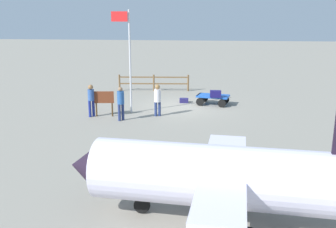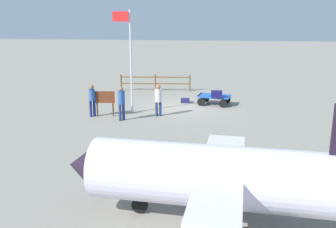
{
  "view_description": "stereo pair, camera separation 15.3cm",
  "coord_description": "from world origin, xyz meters",
  "px_view_note": "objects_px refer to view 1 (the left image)",
  "views": [
    {
      "loc": [
        -1.7,
        21.19,
        5.13
      ],
      "look_at": [
        0.04,
        6.0,
        1.13
      ],
      "focal_mm": 40.33,
      "sensor_mm": 36.0,
      "label": 1
    },
    {
      "loc": [
        -1.85,
        21.18,
        5.13
      ],
      "look_at": [
        0.04,
        6.0,
        1.13
      ],
      "focal_mm": 40.33,
      "sensor_mm": 36.0,
      "label": 2
    }
  ],
  "objects_px": {
    "luggage_cart": "(213,98)",
    "signboard": "(104,100)",
    "flagpole": "(128,53)",
    "suitcase_tan": "(216,94)",
    "worker_trailing": "(91,98)",
    "suitcase_olive": "(216,94)",
    "worker_lead": "(158,98)",
    "airplane_near": "(211,175)",
    "suitcase_dark": "(184,100)",
    "worker_supervisor": "(121,101)"
  },
  "relations": [
    {
      "from": "luggage_cart",
      "to": "suitcase_olive",
      "type": "bearing_deg",
      "value": 105.74
    },
    {
      "from": "suitcase_dark",
      "to": "flagpole",
      "type": "height_order",
      "value": "flagpole"
    },
    {
      "from": "worker_trailing",
      "to": "worker_supervisor",
      "type": "relative_size",
      "value": 0.99
    },
    {
      "from": "suitcase_tan",
      "to": "worker_trailing",
      "type": "distance_m",
      "value": 7.2
    },
    {
      "from": "airplane_near",
      "to": "suitcase_olive",
      "type": "bearing_deg",
      "value": -90.96
    },
    {
      "from": "suitcase_olive",
      "to": "worker_lead",
      "type": "xyz_separation_m",
      "value": [
        3.03,
        2.44,
        0.23
      ]
    },
    {
      "from": "luggage_cart",
      "to": "signboard",
      "type": "height_order",
      "value": "signboard"
    },
    {
      "from": "airplane_near",
      "to": "signboard",
      "type": "bearing_deg",
      "value": -60.35
    },
    {
      "from": "worker_supervisor",
      "to": "suitcase_olive",
      "type": "bearing_deg",
      "value": -143.37
    },
    {
      "from": "flagpole",
      "to": "airplane_near",
      "type": "bearing_deg",
      "value": 112.51
    },
    {
      "from": "suitcase_dark",
      "to": "signboard",
      "type": "xyz_separation_m",
      "value": [
        3.91,
        3.7,
        0.77
      ]
    },
    {
      "from": "worker_supervisor",
      "to": "signboard",
      "type": "relative_size",
      "value": 1.29
    },
    {
      "from": "suitcase_tan",
      "to": "flagpole",
      "type": "xyz_separation_m",
      "value": [
        4.7,
        2.08,
        2.49
      ]
    },
    {
      "from": "luggage_cart",
      "to": "suitcase_tan",
      "type": "bearing_deg",
      "value": 117.98
    },
    {
      "from": "worker_trailing",
      "to": "worker_supervisor",
      "type": "xyz_separation_m",
      "value": [
        -1.7,
        0.55,
        0.01
      ]
    },
    {
      "from": "suitcase_olive",
      "to": "airplane_near",
      "type": "xyz_separation_m",
      "value": [
        0.21,
        12.62,
        0.49
      ]
    },
    {
      "from": "suitcase_olive",
      "to": "signboard",
      "type": "xyz_separation_m",
      "value": [
        5.79,
        2.83,
        0.14
      ]
    },
    {
      "from": "signboard",
      "to": "airplane_near",
      "type": "bearing_deg",
      "value": 119.65
    },
    {
      "from": "worker_lead",
      "to": "airplane_near",
      "type": "xyz_separation_m",
      "value": [
        -2.81,
        10.19,
        0.25
      ]
    },
    {
      "from": "luggage_cart",
      "to": "worker_lead",
      "type": "distance_m",
      "value": 4.19
    },
    {
      "from": "worker_trailing",
      "to": "airplane_near",
      "type": "xyz_separation_m",
      "value": [
        -6.21,
        9.65,
        0.24
      ]
    },
    {
      "from": "suitcase_dark",
      "to": "suitcase_olive",
      "type": "bearing_deg",
      "value": 155.13
    },
    {
      "from": "suitcase_dark",
      "to": "flagpole",
      "type": "xyz_separation_m",
      "value": [
        2.77,
        2.77,
        3.07
      ]
    },
    {
      "from": "worker_trailing",
      "to": "luggage_cart",
      "type": "bearing_deg",
      "value": -150.64
    },
    {
      "from": "worker_trailing",
      "to": "signboard",
      "type": "bearing_deg",
      "value": -167.76
    },
    {
      "from": "suitcase_dark",
      "to": "airplane_near",
      "type": "xyz_separation_m",
      "value": [
        -1.67,
        13.49,
        1.11
      ]
    },
    {
      "from": "suitcase_olive",
      "to": "worker_trailing",
      "type": "height_order",
      "value": "worker_trailing"
    },
    {
      "from": "worker_trailing",
      "to": "flagpole",
      "type": "bearing_deg",
      "value": -148.9
    },
    {
      "from": "worker_supervisor",
      "to": "worker_trailing",
      "type": "bearing_deg",
      "value": -17.82
    },
    {
      "from": "worker_supervisor",
      "to": "suitcase_tan",
      "type": "bearing_deg",
      "value": -142.25
    },
    {
      "from": "luggage_cart",
      "to": "suitcase_dark",
      "type": "bearing_deg",
      "value": -10.36
    },
    {
      "from": "suitcase_olive",
      "to": "flagpole",
      "type": "distance_m",
      "value": 5.59
    },
    {
      "from": "luggage_cart",
      "to": "worker_trailing",
      "type": "height_order",
      "value": "worker_trailing"
    },
    {
      "from": "worker_lead",
      "to": "flagpole",
      "type": "relative_size",
      "value": 0.31
    },
    {
      "from": "worker_trailing",
      "to": "worker_lead",
      "type": "bearing_deg",
      "value": -171.1
    },
    {
      "from": "suitcase_tan",
      "to": "suitcase_dark",
      "type": "xyz_separation_m",
      "value": [
        1.92,
        -0.69,
        -0.58
      ]
    },
    {
      "from": "flagpole",
      "to": "signboard",
      "type": "relative_size",
      "value": 4.09
    },
    {
      "from": "worker_trailing",
      "to": "worker_supervisor",
      "type": "bearing_deg",
      "value": 162.18
    },
    {
      "from": "suitcase_dark",
      "to": "signboard",
      "type": "height_order",
      "value": "signboard"
    },
    {
      "from": "luggage_cart",
      "to": "flagpole",
      "type": "xyz_separation_m",
      "value": [
        4.5,
        2.46,
        2.78
      ]
    },
    {
      "from": "suitcase_dark",
      "to": "worker_supervisor",
      "type": "bearing_deg",
      "value": 57.01
    },
    {
      "from": "luggage_cart",
      "to": "signboard",
      "type": "distance_m",
      "value": 6.59
    },
    {
      "from": "suitcase_olive",
      "to": "worker_lead",
      "type": "relative_size",
      "value": 0.38
    },
    {
      "from": "suitcase_olive",
      "to": "signboard",
      "type": "height_order",
      "value": "signboard"
    },
    {
      "from": "suitcase_dark",
      "to": "worker_lead",
      "type": "relative_size",
      "value": 0.33
    },
    {
      "from": "worker_trailing",
      "to": "flagpole",
      "type": "distance_m",
      "value": 3.02
    },
    {
      "from": "luggage_cart",
      "to": "flagpole",
      "type": "height_order",
      "value": "flagpole"
    },
    {
      "from": "flagpole",
      "to": "worker_lead",
      "type": "bearing_deg",
      "value": 161.77
    },
    {
      "from": "flagpole",
      "to": "suitcase_tan",
      "type": "bearing_deg",
      "value": -156.11
    },
    {
      "from": "worker_lead",
      "to": "worker_supervisor",
      "type": "relative_size",
      "value": 0.98
    }
  ]
}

